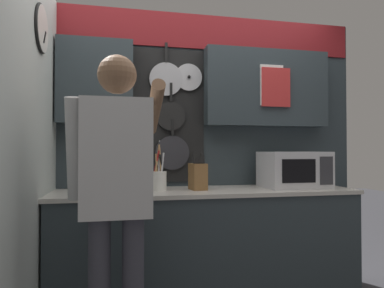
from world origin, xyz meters
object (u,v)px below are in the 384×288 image
Objects in this scene: microwave at (294,170)px; person at (117,182)px; utensil_crock at (159,179)px; knife_block at (198,176)px.

person is (-1.42, -0.66, -0.02)m from microwave.
microwave is 1.45× the size of utensil_crock.
person is at bearing -154.94° from microwave.
knife_block is 0.16× the size of person.
microwave is at bearing 25.06° from person.
person is (-0.31, -0.67, 0.04)m from utensil_crock.
utensil_crock is at bearing 65.39° from person.
person reaches higher than utensil_crock.
knife_block is at bearing -0.21° from utensil_crock.
knife_block is at bearing 47.51° from person.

